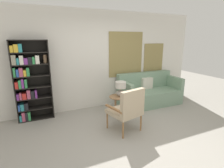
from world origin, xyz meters
TOP-DOWN VIEW (x-y plane):
  - ground_plane at (0.00, 0.00)m, footprint 14.00×14.00m
  - wall_back at (0.05, 2.03)m, footprint 6.40×0.08m
  - bookshelf at (-1.75, 1.85)m, footprint 0.82×0.30m
  - armchair at (0.11, 0.34)m, footprint 0.72×0.74m
  - couch at (1.53, 1.59)m, footprint 1.85×0.85m
  - side_table at (0.28, 1.15)m, footprint 0.45×0.45m
  - table_lamp at (0.34, 1.14)m, footprint 0.27×0.27m

SIDE VIEW (x-z plane):
  - ground_plane at x=0.00m, z-range 0.00..0.00m
  - couch at x=1.53m, z-range -0.12..0.81m
  - side_table at x=0.28m, z-range 0.20..0.73m
  - armchair at x=0.11m, z-range 0.07..1.03m
  - table_lamp at x=0.34m, z-range 0.55..0.93m
  - bookshelf at x=-1.75m, z-range 0.02..1.94m
  - wall_back at x=0.05m, z-range 0.00..2.70m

